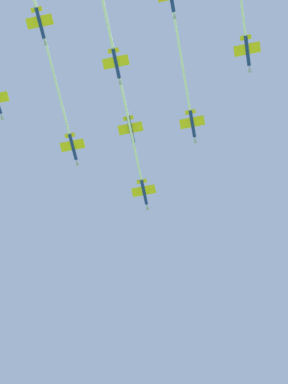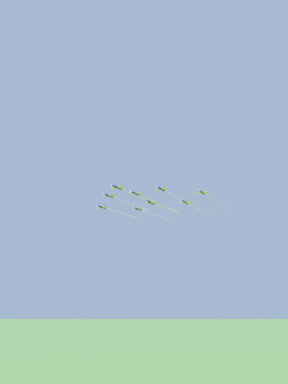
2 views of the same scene
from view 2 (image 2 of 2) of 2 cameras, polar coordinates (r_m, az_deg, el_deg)
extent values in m
cylinder|color=navy|center=(205.87, -4.51, 0.77)|extent=(1.15, 9.07, 1.11)
cone|color=#9EA3AD|center=(201.43, -5.37, 1.12)|extent=(1.06, 2.02, 1.05)
cube|color=yellow|center=(206.26, -4.44, 0.72)|extent=(8.07, 3.26, 0.18)
cube|color=yellow|center=(209.08, -3.92, 0.52)|extent=(3.43, 1.42, 0.18)
cube|color=navy|center=(209.24, -3.92, 0.77)|extent=(0.17, 1.61, 1.81)
cylinder|color=white|center=(238.62, 0.66, -1.37)|extent=(1.08, 69.44, 0.78)
cylinder|color=navy|center=(213.36, 2.91, 0.51)|extent=(1.15, 9.07, 1.11)
cone|color=#9EA3AD|center=(208.56, 2.25, 0.85)|extent=(1.06, 2.02, 1.05)
cube|color=yellow|center=(213.79, 2.97, 0.47)|extent=(8.07, 3.26, 0.18)
cube|color=yellow|center=(216.82, 3.37, 0.28)|extent=(3.43, 1.42, 0.18)
cube|color=navy|center=(216.98, 3.36, 0.51)|extent=(0.17, 1.61, 1.81)
cylinder|color=white|center=(243.20, 6.39, -1.26)|extent=(1.03, 58.19, 0.78)
cylinder|color=navy|center=(232.99, -5.92, -0.65)|extent=(1.15, 9.07, 1.11)
cone|color=#9EA3AD|center=(228.60, -6.71, -0.37)|extent=(1.06, 2.02, 1.05)
cube|color=yellow|center=(233.38, -5.85, -0.69)|extent=(8.07, 3.26, 0.18)
cube|color=yellow|center=(236.17, -5.37, -0.85)|extent=(3.43, 1.42, 0.18)
cube|color=navy|center=(236.31, -5.38, -0.63)|extent=(0.17, 1.61, 1.81)
cylinder|color=white|center=(258.29, -2.03, -2.07)|extent=(1.01, 52.73, 0.78)
cylinder|color=navy|center=(224.11, -1.44, -0.26)|extent=(1.15, 9.07, 1.11)
cone|color=#9EA3AD|center=(219.49, -2.17, 0.04)|extent=(1.06, 2.02, 1.05)
cube|color=yellow|center=(224.52, -1.37, -0.30)|extent=(8.07, 3.26, 0.18)
cube|color=yellow|center=(227.44, -0.94, -0.48)|extent=(3.43, 1.42, 0.18)
cube|color=navy|center=(227.59, -0.95, -0.25)|extent=(0.17, 1.61, 1.81)
cylinder|color=white|center=(257.11, 2.87, -2.07)|extent=(1.08, 67.69, 0.78)
cylinder|color=navy|center=(223.84, 9.75, -0.07)|extent=(1.15, 9.07, 1.11)
cone|color=#9EA3AD|center=(218.76, 9.26, 0.24)|extent=(1.06, 2.02, 1.05)
cube|color=yellow|center=(224.29, 9.79, -0.11)|extent=(8.07, 3.26, 0.18)
cube|color=yellow|center=(227.49, 10.08, -0.29)|extent=(3.43, 1.42, 0.18)
cube|color=navy|center=(227.63, 10.06, -0.06)|extent=(0.17, 1.61, 1.81)
cylinder|color=white|center=(257.58, 12.43, -1.80)|extent=(1.06, 63.53, 0.78)
cylinder|color=navy|center=(259.58, -7.06, -2.58)|extent=(1.15, 9.07, 1.11)
cone|color=#9EA3AD|center=(255.21, -7.78, -2.35)|extent=(1.06, 2.02, 1.05)
cube|color=yellow|center=(259.97, -6.99, -2.61)|extent=(8.07, 3.26, 0.18)
cube|color=yellow|center=(262.73, -6.55, -2.73)|extent=(3.43, 1.42, 0.18)
cube|color=navy|center=(262.85, -6.56, -2.53)|extent=(0.17, 1.61, 1.81)
cylinder|color=white|center=(285.91, -3.26, -3.74)|extent=(1.02, 55.69, 0.78)
cylinder|color=navy|center=(242.32, 1.17, -1.81)|extent=(1.15, 9.07, 1.11)
cone|color=#9EA3AD|center=(237.55, 0.55, -1.56)|extent=(1.06, 2.02, 1.05)
cube|color=yellow|center=(242.74, 1.22, -1.84)|extent=(8.07, 3.26, 0.18)
cube|color=yellow|center=(245.76, 1.60, -1.98)|extent=(3.43, 1.42, 0.18)
cube|color=navy|center=(245.88, 1.59, -1.78)|extent=(0.17, 1.61, 1.81)
cylinder|color=white|center=(268.82, 4.16, -3.02)|extent=(1.00, 51.22, 0.78)
cylinder|color=navy|center=(248.60, 6.95, -1.74)|extent=(1.15, 9.07, 1.11)
cone|color=#9EA3AD|center=(243.58, 6.46, -1.50)|extent=(1.06, 2.02, 1.05)
cube|color=yellow|center=(249.04, 6.99, -1.77)|extent=(8.07, 3.26, 0.18)
cube|color=yellow|center=(252.20, 7.29, -1.91)|extent=(3.43, 1.42, 0.18)
cube|color=navy|center=(252.32, 7.27, -1.71)|extent=(0.17, 1.61, 1.81)
cylinder|color=white|center=(279.71, 9.56, -3.04)|extent=(1.04, 58.73, 0.78)
cylinder|color=navy|center=(265.36, -1.04, -2.91)|extent=(1.15, 9.07, 1.11)
cone|color=#9EA3AD|center=(260.66, -1.65, -2.70)|extent=(1.06, 2.02, 1.05)
cube|color=yellow|center=(265.77, -0.99, -2.94)|extent=(8.07, 3.26, 0.18)
cube|color=yellow|center=(268.73, -0.62, -3.06)|extent=(3.43, 1.42, 0.18)
cube|color=navy|center=(268.84, -0.63, -2.87)|extent=(0.17, 1.61, 1.81)
cylinder|color=white|center=(296.17, 2.39, -4.10)|extent=(1.05, 62.06, 0.78)
camera|label=1|loc=(289.88, 1.28, -37.98)|focal=51.00mm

